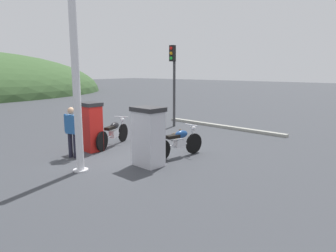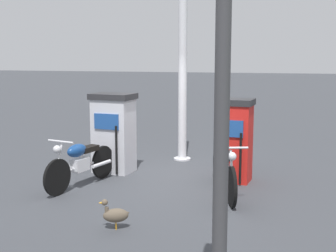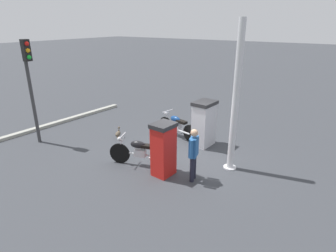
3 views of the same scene
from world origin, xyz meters
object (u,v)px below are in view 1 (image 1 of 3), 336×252
Objects in this scene: fuel_pump_far at (91,126)px; wandering_duck at (176,135)px; fuel_pump_near at (148,136)px; motorcycle_far_pump at (114,132)px; motorcycle_near_pump at (179,142)px; roadside_traffic_light at (173,72)px; attendant_person at (72,129)px; canopy_support_pole at (77,91)px.

fuel_pump_far reaches higher than wandering_duck.
fuel_pump_near is at bearing -156.16° from wandering_duck.
wandering_duck is at bearing -29.25° from motorcycle_far_pump.
motorcycle_near_pump is 2.32m from wandering_duck.
fuel_pump_near is at bearing 173.57° from motorcycle_near_pump.
fuel_pump_far is at bearing 177.18° from motorcycle_far_pump.
fuel_pump_near is 0.44× the size of roadside_traffic_light.
fuel_pump_near is 1.30m from motorcycle_near_pump.
fuel_pump_far is at bearing 13.55° from attendant_person.
canopy_support_pole is (-4.52, -0.24, 1.92)m from wandering_duck.
wandering_duck is (1.77, 1.47, -0.27)m from motorcycle_near_pump.
roadside_traffic_light is (2.20, 1.90, 2.35)m from wandering_duck.
motorcycle_near_pump is at bearing -49.57° from attendant_person.
roadside_traffic_light reaches higher than motorcycle_far_pump.
attendant_person is 0.42× the size of roadside_traffic_light.
roadside_traffic_light is (5.22, 3.23, 1.72)m from fuel_pump_near.
canopy_support_pole is (-1.51, -1.47, 1.31)m from fuel_pump_far.
attendant_person is (-2.12, 2.49, 0.40)m from motorcycle_near_pump.
roadside_traffic_light is at bearing 40.32° from motorcycle_near_pump.
canopy_support_pole is at bearing -116.62° from attendant_person.
fuel_pump_near is 6.37m from roadside_traffic_light.
fuel_pump_near is 0.38× the size of canopy_support_pole.
roadside_traffic_light is 0.85× the size of canopy_support_pole.
motorcycle_near_pump is 4.39× the size of wandering_duck.
fuel_pump_far is 5.54m from roadside_traffic_light.
fuel_pump_near is 1.03× the size of fuel_pump_far.
canopy_support_pole reaches higher than attendant_person.
roadside_traffic_light is at bearing 31.80° from fuel_pump_near.
wandering_duck is (3.01, 1.33, -0.63)m from fuel_pump_near.
fuel_pump_near is at bearing -69.46° from attendant_person.
attendant_person is at bearing -171.74° from roadside_traffic_light.
motorcycle_near_pump is (1.24, -2.70, -0.34)m from fuel_pump_far.
motorcycle_far_pump is 0.55× the size of roadside_traffic_light.
roadside_traffic_light is (3.98, 3.37, 2.08)m from motorcycle_near_pump.
fuel_pump_far reaches higher than attendant_person.
fuel_pump_far is 3.64× the size of wandering_duck.
fuel_pump_near is 0.81× the size of motorcycle_far_pump.
canopy_support_pole is (-2.41, -1.42, 1.65)m from motorcycle_far_pump.
attendant_person reaches higher than motorcycle_far_pump.
fuel_pump_far is at bearing 89.99° from fuel_pump_near.
roadside_traffic_light reaches higher than fuel_pump_near.
fuel_pump_near is at bearing -35.93° from canopy_support_pole.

